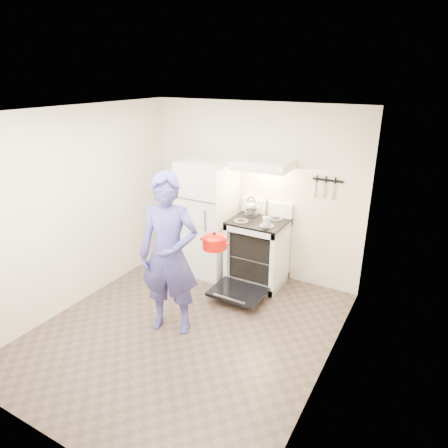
% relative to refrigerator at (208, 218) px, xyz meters
% --- Properties ---
extents(floor, '(3.60, 3.60, 0.00)m').
position_rel_refrigerator_xyz_m(floor, '(0.58, -1.45, -0.85)').
color(floor, brown).
rests_on(floor, ground).
extents(back_wall, '(3.20, 0.02, 2.50)m').
position_rel_refrigerator_xyz_m(back_wall, '(0.58, 0.35, 0.40)').
color(back_wall, beige).
rests_on(back_wall, ground).
extents(refrigerator, '(0.70, 0.70, 1.70)m').
position_rel_refrigerator_xyz_m(refrigerator, '(0.00, 0.00, 0.00)').
color(refrigerator, white).
rests_on(refrigerator, floor).
extents(stove_body, '(0.76, 0.65, 0.92)m').
position_rel_refrigerator_xyz_m(stove_body, '(0.81, 0.02, -0.39)').
color(stove_body, white).
rests_on(stove_body, floor).
extents(cooktop, '(0.76, 0.65, 0.03)m').
position_rel_refrigerator_xyz_m(cooktop, '(0.81, 0.02, 0.09)').
color(cooktop, black).
rests_on(cooktop, stove_body).
extents(backsplash, '(0.76, 0.07, 0.20)m').
position_rel_refrigerator_xyz_m(backsplash, '(0.81, 0.31, 0.20)').
color(backsplash, white).
rests_on(backsplash, cooktop).
extents(oven_door, '(0.70, 0.54, 0.04)m').
position_rel_refrigerator_xyz_m(oven_door, '(0.81, -0.57, -0.72)').
color(oven_door, black).
rests_on(oven_door, floor).
extents(oven_rack, '(0.60, 0.52, 0.01)m').
position_rel_refrigerator_xyz_m(oven_rack, '(0.81, 0.02, -0.41)').
color(oven_rack, slate).
rests_on(oven_rack, stove_body).
extents(range_hood, '(0.76, 0.50, 0.12)m').
position_rel_refrigerator_xyz_m(range_hood, '(0.81, 0.10, 0.86)').
color(range_hood, white).
rests_on(range_hood, back_wall).
extents(knife_strip, '(0.40, 0.02, 0.03)m').
position_rel_refrigerator_xyz_m(knife_strip, '(1.63, 0.33, 0.70)').
color(knife_strip, black).
rests_on(knife_strip, back_wall).
extents(pizza_stone, '(0.32, 0.32, 0.02)m').
position_rel_refrigerator_xyz_m(pizza_stone, '(0.84, -0.01, -0.40)').
color(pizza_stone, '#956E51').
rests_on(pizza_stone, oven_rack).
extents(tea_kettle, '(0.22, 0.18, 0.27)m').
position_rel_refrigerator_xyz_m(tea_kettle, '(0.62, 0.16, 0.23)').
color(tea_kettle, '#B7B7BB').
rests_on(tea_kettle, cooktop).
extents(utensil_jar, '(0.11, 0.11, 0.13)m').
position_rel_refrigerator_xyz_m(utensil_jar, '(1.02, -0.20, 0.20)').
color(utensil_jar, silver).
rests_on(utensil_jar, cooktop).
extents(person, '(0.79, 0.64, 1.89)m').
position_rel_refrigerator_xyz_m(person, '(0.40, -1.48, 0.09)').
color(person, navy).
rests_on(person, floor).
extents(dutch_oven, '(0.35, 0.28, 0.23)m').
position_rel_refrigerator_xyz_m(dutch_oven, '(0.80, -1.15, 0.21)').
color(dutch_oven, '#C30C04').
rests_on(dutch_oven, person).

